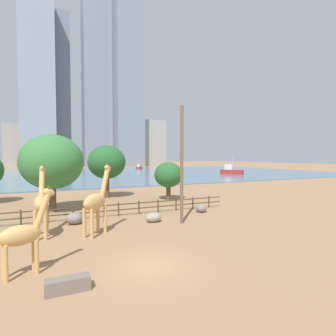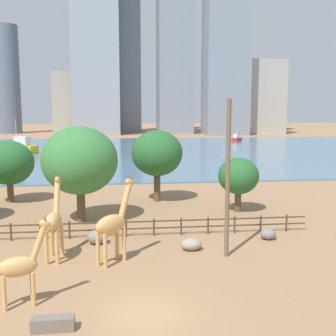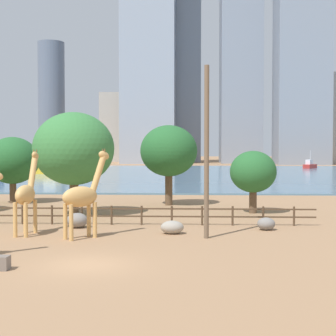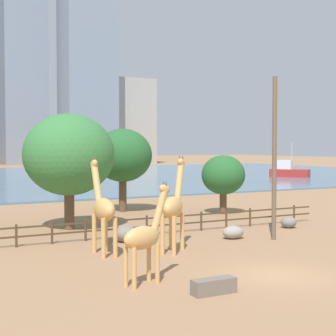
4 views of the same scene
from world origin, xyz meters
The scene contains 17 objects.
giraffe_tall centered at (-5.84, 1.47, 1.98)m, with size 2.64×1.29×4.25m.
giraffe_companion centered at (-5.22, 7.86, 2.43)m, with size 1.02×3.39×5.18m.
giraffe_young centered at (-1.58, 6.80, 2.44)m, with size 2.75×2.75×5.24m.
utility_pole centered at (5.56, 7.06, 4.98)m, with size 0.28×0.28×9.96m, color brown.
boulder_near_fence centered at (-2.76, 10.59, 0.48)m, with size 1.39×1.29×0.97m, color gray.
boulder_by_pole centered at (3.54, 8.48, 0.40)m, with size 1.41×1.08×0.81m, color gray.
boulder_small centered at (9.46, 10.19, 0.40)m, with size 1.13×1.06×0.80m, color gray.
feeding_trough centered at (-4.04, -1.03, 0.30)m, with size 1.80×0.60×0.60m, color #72665B.
enclosure_fence centered at (-0.32, 12.00, 0.76)m, with size 26.12×0.14×1.30m.
tree_left_large centered at (-4.36, 16.75, 5.14)m, with size 6.25×6.25×7.97m.
tree_left_small centered at (2.68, 24.02, 4.91)m, with size 5.17×5.17×7.28m.
tree_right_small centered at (9.64, 18.65, 3.28)m, with size 3.71×3.71×4.98m.
boat_ferry centered at (33.58, 103.19, 0.93)m, with size 4.15×4.96×4.34m.
boat_tug centered at (48.35, 54.85, 1.24)m, with size 5.99×7.16×6.26m.
skyline_tower_needle centered at (21.48, 152.28, 50.56)m, with size 13.48×15.32×101.12m, color gray.
skyline_block_central centered at (54.69, 143.80, 14.28)m, with size 17.16×11.09×28.55m, color #ADA89E.
skyline_block_wide centered at (39.03, 138.91, 49.24)m, with size 15.92×13.46×98.48m, color gray.
Camera 4 is at (-14.81, -17.61, 5.70)m, focal length 55.00 mm.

